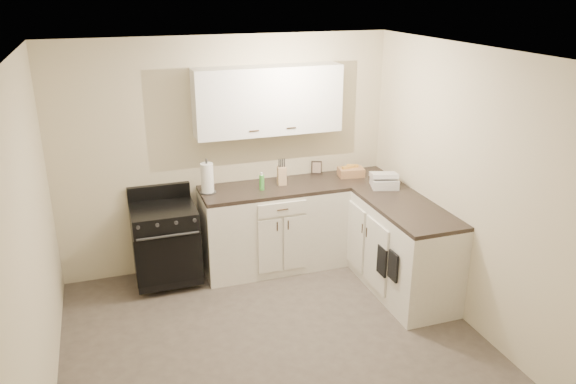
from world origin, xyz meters
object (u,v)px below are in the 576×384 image
object	(u,v)px
knife_block	(282,176)
paper_towel	(207,178)
stove	(166,244)
wicker_basket	(351,172)
countertop_grill	(384,182)

from	to	relation	value
knife_block	paper_towel	xyz separation A→B (m)	(-0.80, 0.01, 0.06)
stove	knife_block	bearing A→B (deg)	2.58
paper_towel	knife_block	bearing A→B (deg)	-0.99
paper_towel	wicker_basket	xyz separation A→B (m)	(1.63, 0.01, -0.11)
knife_block	countertop_grill	size ratio (longest dim) A/B	0.73
paper_towel	countertop_grill	bearing A→B (deg)	-13.37
stove	paper_towel	bearing A→B (deg)	8.51
knife_block	stove	bearing A→B (deg)	-172.32
knife_block	countertop_grill	world-z (taller)	knife_block
paper_towel	countertop_grill	xyz separation A→B (m)	(1.81, -0.43, -0.11)
wicker_basket	countertop_grill	distance (m)	0.48
wicker_basket	countertop_grill	size ratio (longest dim) A/B	1.02
paper_towel	wicker_basket	size ratio (longest dim) A/B	1.13
stove	countertop_grill	size ratio (longest dim) A/B	2.87
stove	countertop_grill	bearing A→B (deg)	-8.92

